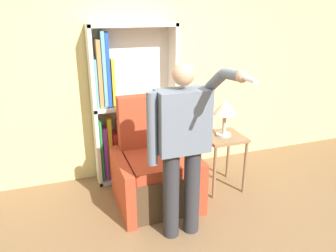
{
  "coord_description": "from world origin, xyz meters",
  "views": [
    {
      "loc": [
        -1.07,
        -1.85,
        2.06
      ],
      "look_at": [
        -0.11,
        0.88,
        1.0
      ],
      "focal_mm": 35.0,
      "sensor_mm": 36.0,
      "label": 1
    }
  ],
  "objects_px": {
    "bookcase": "(125,109)",
    "table_lamp": "(225,109)",
    "person_standing": "(183,143)",
    "side_table": "(223,145)",
    "armchair": "(155,170)"
  },
  "relations": [
    {
      "from": "person_standing",
      "to": "side_table",
      "type": "bearing_deg",
      "value": 40.01
    },
    {
      "from": "side_table",
      "to": "bookcase",
      "type": "bearing_deg",
      "value": 147.39
    },
    {
      "from": "table_lamp",
      "to": "bookcase",
      "type": "bearing_deg",
      "value": 147.39
    },
    {
      "from": "side_table",
      "to": "table_lamp",
      "type": "height_order",
      "value": "table_lamp"
    },
    {
      "from": "person_standing",
      "to": "table_lamp",
      "type": "bearing_deg",
      "value": 40.01
    },
    {
      "from": "side_table",
      "to": "armchair",
      "type": "bearing_deg",
      "value": -179.97
    },
    {
      "from": "person_standing",
      "to": "table_lamp",
      "type": "distance_m",
      "value": 1.0
    },
    {
      "from": "person_standing",
      "to": "side_table",
      "type": "relative_size",
      "value": 2.46
    },
    {
      "from": "bookcase",
      "to": "side_table",
      "type": "bearing_deg",
      "value": -32.61
    },
    {
      "from": "person_standing",
      "to": "side_table",
      "type": "xyz_separation_m",
      "value": [
        0.77,
        0.64,
        -0.4
      ]
    },
    {
      "from": "bookcase",
      "to": "table_lamp",
      "type": "bearing_deg",
      "value": -32.61
    },
    {
      "from": "person_standing",
      "to": "side_table",
      "type": "height_order",
      "value": "person_standing"
    },
    {
      "from": "bookcase",
      "to": "armchair",
      "type": "bearing_deg",
      "value": -75.41
    },
    {
      "from": "armchair",
      "to": "side_table",
      "type": "relative_size",
      "value": 1.73
    },
    {
      "from": "person_standing",
      "to": "armchair",
      "type": "bearing_deg",
      "value": 95.82
    }
  ]
}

